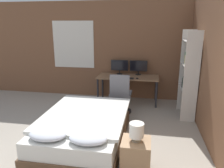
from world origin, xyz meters
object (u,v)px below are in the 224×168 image
at_px(keyboard, 127,78).
at_px(desk, 128,79).
at_px(bedside_lamp, 137,130).
at_px(computer_mouse, 137,78).
at_px(monitor_left, 120,66).
at_px(bed, 84,129).
at_px(monitor_right, 138,67).
at_px(nightstand, 136,157).
at_px(office_chair, 120,97).
at_px(bookshelf, 189,72).

bearing_deg(keyboard, desk, 90.00).
height_order(bedside_lamp, computer_mouse, bedside_lamp).
xyz_separation_m(desk, monitor_left, (-0.26, 0.25, 0.31)).
bearing_deg(bed, desk, 76.40).
bearing_deg(monitor_right, nightstand, -87.11).
bearing_deg(monitor_left, keyboard, -61.88).
xyz_separation_m(computer_mouse, office_chair, (-0.36, -0.55, -0.33)).
relative_size(monitor_right, keyboard, 1.38).
xyz_separation_m(monitor_left, bookshelf, (1.69, -1.00, 0.11)).
height_order(desk, monitor_right, monitor_right).
height_order(monitor_left, computer_mouse, monitor_left).
bearing_deg(nightstand, bookshelf, 65.40).
bearing_deg(monitor_right, desk, -136.70).
xyz_separation_m(monitor_left, keyboard, (0.26, -0.49, -0.22)).
relative_size(monitor_left, bookshelf, 0.25).
relative_size(keyboard, computer_mouse, 4.99).
bearing_deg(bed, bedside_lamp, -35.84).
relative_size(bed, monitor_left, 4.35).
relative_size(nightstand, desk, 0.32).
bearing_deg(nightstand, monitor_left, 102.08).
xyz_separation_m(keyboard, bookshelf, (1.43, -0.51, 0.33)).
bearing_deg(desk, computer_mouse, -42.60).
bearing_deg(keyboard, nightstand, -81.12).
distance_m(bedside_lamp, keyboard, 2.75).
xyz_separation_m(bedside_lamp, desk, (-0.42, 2.96, -0.03)).
bearing_deg(bookshelf, office_chair, -178.77).
xyz_separation_m(desk, keyboard, (0.00, -0.24, 0.09)).
bearing_deg(computer_mouse, monitor_right, 90.32).
bearing_deg(bed, nightstand, -35.84).
relative_size(monitor_right, office_chair, 0.49).
bearing_deg(bed, bookshelf, 37.17).
xyz_separation_m(nightstand, monitor_right, (-0.16, 3.20, 0.69)).
distance_m(bed, monitor_right, 2.72).
relative_size(office_chair, bookshelf, 0.50).
relative_size(monitor_right, bookshelf, 0.25).
xyz_separation_m(monitor_right, bookshelf, (1.17, -1.00, 0.11)).
bearing_deg(bed, monitor_right, 72.11).
height_order(bed, nightstand, bed).
bearing_deg(monitor_left, bedside_lamp, -77.92).
distance_m(bed, office_chair, 1.54).
height_order(nightstand, monitor_left, monitor_left).
height_order(nightstand, bookshelf, bookshelf).
distance_m(bed, desk, 2.35).
distance_m(nightstand, bookshelf, 2.55).
bearing_deg(bookshelf, keyboard, 160.26).
xyz_separation_m(nightstand, monitor_left, (-0.69, 3.20, 0.69)).
distance_m(keyboard, computer_mouse, 0.26).
relative_size(nightstand, monitor_right, 1.07).
xyz_separation_m(monitor_left, computer_mouse, (0.53, -0.49, -0.21)).
height_order(monitor_left, office_chair, monitor_left).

